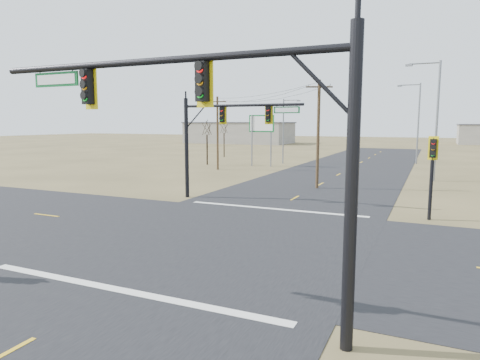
% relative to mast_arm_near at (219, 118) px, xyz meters
% --- Properties ---
extents(ground, '(320.00, 320.00, 0.00)m').
position_rel_mast_arm_near_xyz_m(ground, '(-3.98, 8.13, -5.72)').
color(ground, olive).
rests_on(ground, ground).
extents(road_ew, '(160.00, 14.00, 0.02)m').
position_rel_mast_arm_near_xyz_m(road_ew, '(-3.98, 8.13, -5.71)').
color(road_ew, black).
rests_on(road_ew, ground).
extents(road_ns, '(14.00, 160.00, 0.02)m').
position_rel_mast_arm_near_xyz_m(road_ns, '(-3.98, 8.13, -5.71)').
color(road_ns, black).
rests_on(road_ns, ground).
extents(stop_bar_near, '(12.00, 0.40, 0.01)m').
position_rel_mast_arm_near_xyz_m(stop_bar_near, '(-3.98, 0.63, -5.69)').
color(stop_bar_near, silver).
rests_on(stop_bar_near, road_ns).
extents(stop_bar_far, '(12.00, 0.40, 0.01)m').
position_rel_mast_arm_near_xyz_m(stop_bar_far, '(-3.98, 15.63, -5.69)').
color(stop_bar_far, silver).
rests_on(stop_bar_far, road_ns).
extents(mast_arm_near, '(11.46, 0.49, 7.91)m').
position_rel_mast_arm_near_xyz_m(mast_arm_near, '(0.00, 0.00, 0.00)').
color(mast_arm_near, black).
rests_on(mast_arm_near, ground).
extents(mast_arm_far, '(9.12, 0.52, 7.39)m').
position_rel_mast_arm_near_xyz_m(mast_arm_far, '(-8.68, 17.28, -0.40)').
color(mast_arm_far, black).
rests_on(mast_arm_far, ground).
extents(pedestal_signal_ne, '(0.64, 0.56, 4.87)m').
position_rel_mast_arm_near_xyz_m(pedestal_signal_ne, '(5.24, 16.36, -2.24)').
color(pedestal_signal_ne, black).
rests_on(pedestal_signal_ne, ground).
extents(utility_pole_near, '(2.11, 0.97, 9.17)m').
position_rel_mast_arm_near_xyz_m(utility_pole_near, '(-3.71, 25.66, -0.95)').
color(utility_pole_near, '#4E3921').
rests_on(utility_pole_near, ground).
extents(utility_pole_far, '(2.10, 0.56, 8.66)m').
position_rel_mast_arm_near_xyz_m(utility_pole_far, '(-18.28, 35.30, -1.19)').
color(utility_pole_far, '#4E3921').
rests_on(utility_pole_far, ground).
extents(highway_sign, '(3.51, 0.35, 6.60)m').
position_rel_mast_arm_near_xyz_m(highway_sign, '(-15.00, 41.23, -1.10)').
color(highway_sign, gray).
rests_on(highway_sign, ground).
extents(streetlight_a, '(3.18, 0.41, 11.38)m').
position_rel_mast_arm_near_xyz_m(streetlight_a, '(5.18, 34.87, 0.68)').
color(streetlight_a, gray).
rests_on(streetlight_a, ground).
extents(streetlight_b, '(3.04, 0.36, 10.89)m').
position_rel_mast_arm_near_xyz_m(streetlight_b, '(2.99, 53.12, 0.40)').
color(streetlight_b, gray).
rests_on(streetlight_b, ground).
extents(streetlight_c, '(2.46, 0.27, 8.82)m').
position_rel_mast_arm_near_xyz_m(streetlight_c, '(-13.46, 45.99, -0.77)').
color(streetlight_c, gray).
rests_on(streetlight_c, ground).
extents(bare_tree_a, '(2.84, 2.84, 6.32)m').
position_rel_mast_arm_near_xyz_m(bare_tree_a, '(-22.40, 40.20, -0.72)').
color(bare_tree_a, black).
rests_on(bare_tree_a, ground).
extents(bare_tree_b, '(2.54, 2.54, 6.05)m').
position_rel_mast_arm_near_xyz_m(bare_tree_b, '(-26.19, 52.94, -0.88)').
color(bare_tree_b, black).
rests_on(bare_tree_b, ground).
extents(warehouse_left, '(28.00, 14.00, 5.50)m').
position_rel_mast_arm_near_xyz_m(warehouse_left, '(-43.98, 98.13, -2.97)').
color(warehouse_left, gray).
rests_on(warehouse_left, ground).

